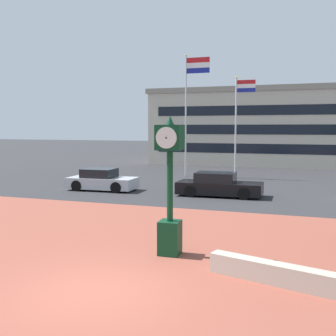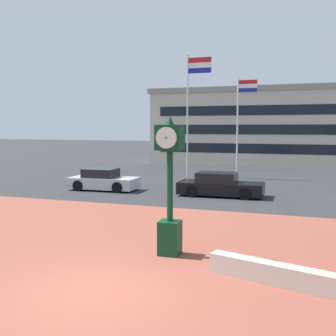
{
  "view_description": "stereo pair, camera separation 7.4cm",
  "coord_description": "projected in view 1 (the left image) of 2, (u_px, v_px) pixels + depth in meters",
  "views": [
    {
      "loc": [
        4.6,
        -8.1,
        3.71
      ],
      "look_at": [
        0.73,
        3.01,
        2.57
      ],
      "focal_mm": 44.71,
      "sensor_mm": 36.0,
      "label": 1
    },
    {
      "loc": [
        4.67,
        -8.08,
        3.71
      ],
      "look_at": [
        0.73,
        3.01,
        2.57
      ],
      "focal_mm": 44.71,
      "sensor_mm": 36.0,
      "label": 2
    }
  ],
  "objects": [
    {
      "name": "street_clock",
      "position": [
        170.0,
        185.0,
        12.07
      ],
      "size": [
        0.76,
        0.84,
        4.05
      ],
      "rotation": [
        0.0,
        0.0,
        0.06
      ],
      "color": "#0C381E",
      "rests_on": "ground"
    },
    {
      "name": "civic_building",
      "position": [
        268.0,
        127.0,
        43.72
      ],
      "size": [
        22.68,
        11.97,
        7.54
      ],
      "color": "beige",
      "rests_on": "ground"
    },
    {
      "name": "car_street_distant",
      "position": [
        219.0,
        186.0,
        22.67
      ],
      "size": [
        4.61,
        2.02,
        1.28
      ],
      "rotation": [
        0.0,
        0.0,
        4.74
      ],
      "color": "black",
      "rests_on": "ground"
    },
    {
      "name": "plaza_brick_paving",
      "position": [
        144.0,
        254.0,
        12.29
      ],
      "size": [
        44.0,
        13.98,
        0.01
      ],
      "primitive_type": "cube",
      "color": "brown",
      "rests_on": "ground"
    },
    {
      "name": "flagpole_primary",
      "position": [
        189.0,
        103.0,
        31.25
      ],
      "size": [
        1.87,
        0.14,
        9.13
      ],
      "color": "silver",
      "rests_on": "ground"
    },
    {
      "name": "ground_plane",
      "position": [
        94.0,
        292.0,
        9.48
      ],
      "size": [
        200.0,
        200.0,
        0.0
      ],
      "primitive_type": "plane",
      "color": "#2D2D30"
    },
    {
      "name": "planter_wall",
      "position": [
        272.0,
        273.0,
        9.98
      ],
      "size": [
        3.18,
        1.28,
        0.5
      ],
      "primitive_type": "cube",
      "rotation": [
        0.0,
        0.0,
        -0.29
      ],
      "color": "#ADA393",
      "rests_on": "ground"
    },
    {
      "name": "car_street_mid",
      "position": [
        102.0,
        181.0,
        24.8
      ],
      "size": [
        4.1,
        2.02,
        1.28
      ],
      "rotation": [
        0.0,
        0.0,
        4.75
      ],
      "color": "#B7BABF",
      "rests_on": "ground"
    },
    {
      "name": "flagpole_secondary",
      "position": [
        238.0,
        119.0,
        30.17
      ],
      "size": [
        1.43,
        0.14,
        7.36
      ],
      "color": "silver",
      "rests_on": "ground"
    }
  ]
}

